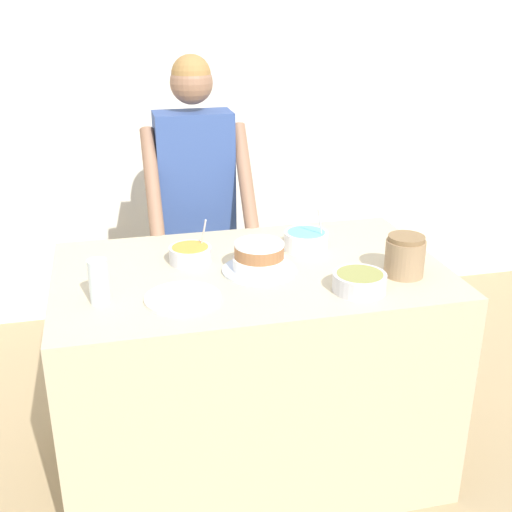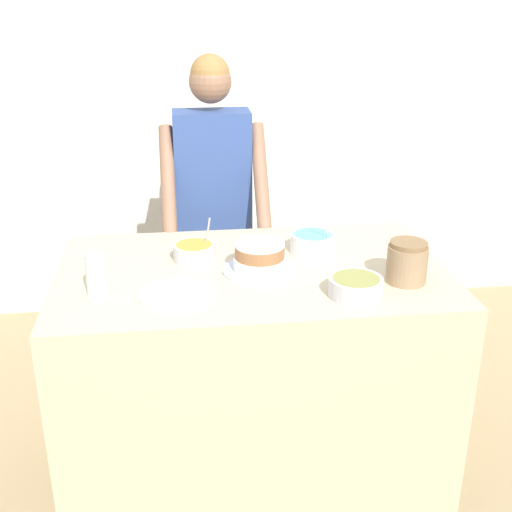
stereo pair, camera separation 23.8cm
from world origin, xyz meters
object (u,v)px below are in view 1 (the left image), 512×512
Objects in this scene: drinking_glass at (99,282)px; ceramic_plate at (183,298)px; cake at (259,259)px; frosting_bowl_orange at (190,254)px; frosting_bowl_olive at (359,281)px; frosting_bowl_blue at (306,240)px; stoneware_jar at (405,256)px; person_baker at (196,192)px.

drinking_glass is 0.60× the size of ceramic_plate.
cake reaches higher than ceramic_plate.
frosting_bowl_orange is 1.10× the size of drinking_glass.
frosting_bowl_olive is (0.30, -0.25, -0.01)m from cake.
frosting_bowl_blue is 1.27× the size of stoneware_jar.
frosting_bowl_blue is at bearing 98.61° from frosting_bowl_olive.
cake is at bearing 29.56° from ceramic_plate.
drinking_glass is at bearing 178.97° from stoneware_jar.
drinking_glass is at bearing 171.46° from ceramic_plate.
person_baker is at bearing 78.87° from ceramic_plate.
drinking_glass reaches higher than ceramic_plate.
drinking_glass is (-0.89, 0.11, 0.04)m from frosting_bowl_olive.
stoneware_jar is at bearing -21.94° from frosting_bowl_orange.
frosting_bowl_orange reaches higher than stoneware_jar.
frosting_bowl_blue is 0.75× the size of ceramic_plate.
frosting_bowl_blue is at bearing 32.38° from ceramic_plate.
ceramic_plate is at bearing -178.53° from stoneware_jar.
person_baker is 1.11m from frosting_bowl_olive.
frosting_bowl_olive is at bearing -39.43° from cake.
frosting_bowl_blue is 1.25× the size of drinking_glass.
drinking_glass is at bearing -140.64° from frosting_bowl_orange.
frosting_bowl_orange is at bearing 158.06° from stoneware_jar.
drinking_glass is at bearing -166.95° from cake.
person_baker reaches higher than drinking_glass.
frosting_bowl_blue is 0.48m from frosting_bowl_orange.
frosting_bowl_olive is at bearing -81.39° from frosting_bowl_blue.
frosting_bowl_orange is (-0.12, -0.63, -0.06)m from person_baker.
stoneware_jar reaches higher than frosting_bowl_olive.
frosting_bowl_orange is (-0.54, 0.40, -0.00)m from frosting_bowl_olive.
stoneware_jar is (0.83, 0.02, 0.07)m from ceramic_plate.
ceramic_plate is 0.83m from stoneware_jar.
frosting_bowl_blue is at bearing 130.19° from stoneware_jar.
person_baker is 1.03m from drinking_glass.
frosting_bowl_olive is at bearing -7.21° from drinking_glass.
person_baker reaches higher than frosting_bowl_olive.
ceramic_plate is 1.71× the size of stoneware_jar.
ceramic_plate is at bearing -150.44° from cake.
drinking_glass is (-0.59, -0.14, 0.03)m from cake.
frosting_bowl_orange is at bearing 143.78° from frosting_bowl_olive.
frosting_bowl_blue is 0.88m from drinking_glass.
cake is 1.82× the size of stoneware_jar.
frosting_bowl_olive is at bearing -36.22° from frosting_bowl_orange.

